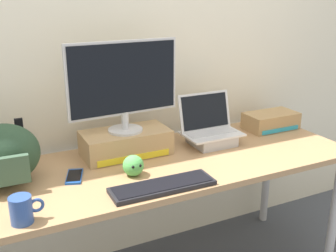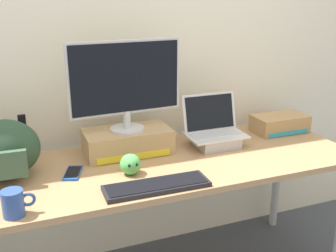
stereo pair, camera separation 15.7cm
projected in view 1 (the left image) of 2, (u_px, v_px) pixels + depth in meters
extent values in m
cube|color=silver|center=(132.00, 37.00, 2.21)|extent=(7.00, 0.10, 2.60)
cube|color=#A87F56|center=(168.00, 163.00, 2.01)|extent=(1.92, 0.70, 0.03)
cylinder|color=#B2B2B7|center=(334.00, 214.00, 2.25)|extent=(0.05, 0.05, 0.71)
cylinder|color=#B2B2B7|center=(267.00, 174.00, 2.75)|extent=(0.05, 0.05, 0.71)
cube|color=tan|center=(126.00, 143.00, 2.06)|extent=(0.44, 0.23, 0.13)
cube|color=yellow|center=(134.00, 158.00, 1.98)|extent=(0.38, 0.00, 0.03)
cylinder|color=silver|center=(125.00, 130.00, 2.04)|extent=(0.18, 0.18, 0.01)
cylinder|color=silver|center=(125.00, 120.00, 2.02)|extent=(0.04, 0.04, 0.09)
cube|color=silver|center=(124.00, 78.00, 1.96)|extent=(0.58, 0.05, 0.36)
cube|color=black|center=(124.00, 79.00, 1.95)|extent=(0.55, 0.04, 0.34)
cube|color=#ADADB2|center=(212.00, 139.00, 2.21)|extent=(0.22, 0.20, 0.06)
cube|color=silver|center=(212.00, 134.00, 2.20)|extent=(0.32, 0.21, 0.01)
cube|color=#B7B7BC|center=(210.00, 132.00, 2.21)|extent=(0.28, 0.12, 0.00)
cube|color=silver|center=(205.00, 111.00, 2.23)|extent=(0.31, 0.06, 0.21)
cube|color=black|center=(205.00, 111.00, 2.23)|extent=(0.28, 0.05, 0.18)
cube|color=black|center=(163.00, 186.00, 1.71)|extent=(0.46, 0.15, 0.02)
cube|color=black|center=(163.00, 184.00, 1.71)|extent=(0.43, 0.13, 0.00)
ellipsoid|color=#28422D|center=(3.00, 154.00, 1.73)|extent=(0.32, 0.23, 0.27)
cube|color=#38513D|center=(6.00, 171.00, 1.62)|extent=(0.19, 0.04, 0.12)
cube|color=black|center=(21.00, 139.00, 1.86)|extent=(0.04, 0.02, 0.20)
cylinder|color=#2D4C93|center=(21.00, 210.00, 1.44)|extent=(0.08, 0.08, 0.10)
torus|color=#2D4C93|center=(37.00, 205.00, 1.47)|extent=(0.06, 0.01, 0.06)
cube|color=#19479E|center=(74.00, 176.00, 1.82)|extent=(0.11, 0.16, 0.01)
cube|color=black|center=(74.00, 175.00, 1.81)|extent=(0.10, 0.13, 0.00)
sphere|color=#56B256|center=(133.00, 165.00, 1.82)|extent=(0.10, 0.10, 0.10)
sphere|color=black|center=(133.00, 167.00, 1.78)|extent=(0.01, 0.01, 0.01)
sphere|color=black|center=(140.00, 166.00, 1.79)|extent=(0.01, 0.01, 0.01)
cube|color=#A88456|center=(271.00, 121.00, 2.46)|extent=(0.32, 0.18, 0.10)
cube|color=#2899BC|center=(280.00, 130.00, 2.39)|extent=(0.27, 0.00, 0.02)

